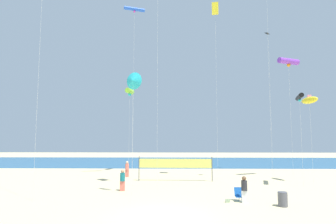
{
  "coord_description": "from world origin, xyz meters",
  "views": [
    {
      "loc": [
        0.61,
        -14.81,
        4.34
      ],
      "look_at": [
        0.16,
        11.08,
        6.77
      ],
      "focal_mm": 28.5,
      "sensor_mm": 36.0,
      "label": 1
    }
  ],
  "objects_px": {
    "volleyball_net": "(175,164)",
    "kite_cyan_delta": "(133,81)",
    "folding_beach_chair": "(239,194)",
    "kite_black_diamond": "(268,37)",
    "beachgoer_teal_shirt": "(122,179)",
    "kite_black_tube": "(300,97)",
    "kite_blue_tube": "(134,10)",
    "trash_barrel": "(283,199)",
    "beachgoer_coral_shirt": "(127,168)",
    "kite_yellow_box": "(215,9)",
    "kite_yellow_inflatable": "(310,100)",
    "kite_lime_tube": "(130,92)",
    "beach_handbag": "(228,201)",
    "beachgoer_charcoal_shirt": "(244,188)",
    "kite_violet_tube": "(288,62)"
  },
  "relations": [
    {
      "from": "volleyball_net",
      "to": "kite_cyan_delta",
      "type": "xyz_separation_m",
      "value": [
        -3.3,
        -6.68,
        7.04
      ]
    },
    {
      "from": "folding_beach_chair",
      "to": "kite_black_diamond",
      "type": "relative_size",
      "value": 0.05
    },
    {
      "from": "beachgoer_teal_shirt",
      "to": "kite_black_tube",
      "type": "relative_size",
      "value": 0.21
    },
    {
      "from": "kite_blue_tube",
      "to": "kite_cyan_delta",
      "type": "relative_size",
      "value": 2.04
    },
    {
      "from": "trash_barrel",
      "to": "kite_black_tube",
      "type": "relative_size",
      "value": 0.11
    },
    {
      "from": "beachgoer_teal_shirt",
      "to": "beachgoer_coral_shirt",
      "type": "xyz_separation_m",
      "value": [
        -0.91,
        7.48,
        -0.0
      ]
    },
    {
      "from": "kite_yellow_box",
      "to": "kite_yellow_inflatable",
      "type": "xyz_separation_m",
      "value": [
        8.7,
        -1.89,
        -10.29
      ]
    },
    {
      "from": "kite_lime_tube",
      "to": "kite_black_tube",
      "type": "relative_size",
      "value": 1.29
    },
    {
      "from": "trash_barrel",
      "to": "kite_yellow_box",
      "type": "bearing_deg",
      "value": 102.13
    },
    {
      "from": "kite_blue_tube",
      "to": "trash_barrel",
      "type": "bearing_deg",
      "value": -46.36
    },
    {
      "from": "beach_handbag",
      "to": "volleyball_net",
      "type": "bearing_deg",
      "value": 111.64
    },
    {
      "from": "volleyball_net",
      "to": "kite_lime_tube",
      "type": "xyz_separation_m",
      "value": [
        -5.75,
        6.77,
        8.51
      ]
    },
    {
      "from": "kite_lime_tube",
      "to": "kite_black_diamond",
      "type": "bearing_deg",
      "value": -1.24
    },
    {
      "from": "beachgoer_charcoal_shirt",
      "to": "kite_blue_tube",
      "type": "bearing_deg",
      "value": 67.78
    },
    {
      "from": "beachgoer_coral_shirt",
      "to": "kite_yellow_box",
      "type": "bearing_deg",
      "value": -72.76
    },
    {
      "from": "kite_blue_tube",
      "to": "kite_lime_tube",
      "type": "height_order",
      "value": "kite_blue_tube"
    },
    {
      "from": "kite_yellow_inflatable",
      "to": "beach_handbag",
      "type": "bearing_deg",
      "value": -141.59
    },
    {
      "from": "kite_yellow_box",
      "to": "beach_handbag",
      "type": "bearing_deg",
      "value": -95.86
    },
    {
      "from": "trash_barrel",
      "to": "kite_black_tube",
      "type": "xyz_separation_m",
      "value": [
        4.5,
        6.6,
        7.45
      ]
    },
    {
      "from": "beachgoer_teal_shirt",
      "to": "kite_lime_tube",
      "type": "relative_size",
      "value": 0.16
    },
    {
      "from": "volleyball_net",
      "to": "kite_black_tube",
      "type": "xyz_separation_m",
      "value": [
        11.15,
        -2.96,
        6.27
      ]
    },
    {
      "from": "folding_beach_chair",
      "to": "volleyball_net",
      "type": "bearing_deg",
      "value": 159.22
    },
    {
      "from": "beachgoer_coral_shirt",
      "to": "kite_cyan_delta",
      "type": "height_order",
      "value": "kite_cyan_delta"
    },
    {
      "from": "folding_beach_chair",
      "to": "kite_lime_tube",
      "type": "relative_size",
      "value": 0.08
    },
    {
      "from": "beachgoer_coral_shirt",
      "to": "kite_black_diamond",
      "type": "height_order",
      "value": "kite_black_diamond"
    },
    {
      "from": "beachgoer_charcoal_shirt",
      "to": "kite_cyan_delta",
      "type": "distance_m",
      "value": 11.17
    },
    {
      "from": "beachgoer_charcoal_shirt",
      "to": "kite_lime_tube",
      "type": "distance_m",
      "value": 20.64
    },
    {
      "from": "kite_violet_tube",
      "to": "kite_yellow_inflatable",
      "type": "relative_size",
      "value": 1.52
    },
    {
      "from": "beachgoer_teal_shirt",
      "to": "beachgoer_charcoal_shirt",
      "type": "height_order",
      "value": "beachgoer_charcoal_shirt"
    },
    {
      "from": "volleyball_net",
      "to": "kite_blue_tube",
      "type": "bearing_deg",
      "value": 154.09
    },
    {
      "from": "beachgoer_teal_shirt",
      "to": "kite_cyan_delta",
      "type": "distance_m",
      "value": 8.01
    },
    {
      "from": "kite_lime_tube",
      "to": "folding_beach_chair",
      "type": "bearing_deg",
      "value": -56.19
    },
    {
      "from": "kite_violet_tube",
      "to": "kite_lime_tube",
      "type": "distance_m",
      "value": 18.94
    },
    {
      "from": "volleyball_net",
      "to": "kite_blue_tube",
      "type": "distance_m",
      "value": 17.9
    },
    {
      "from": "kite_black_diamond",
      "to": "kite_yellow_inflatable",
      "type": "xyz_separation_m",
      "value": [
        1.16,
        -7.28,
        -9.23
      ]
    },
    {
      "from": "beach_handbag",
      "to": "kite_cyan_delta",
      "type": "relative_size",
      "value": 0.03
    },
    {
      "from": "beachgoer_charcoal_shirt",
      "to": "kite_yellow_inflatable",
      "type": "distance_m",
      "value": 13.45
    },
    {
      "from": "kite_lime_tube",
      "to": "beachgoer_coral_shirt",
      "type": "bearing_deg",
      "value": -82.96
    },
    {
      "from": "beachgoer_coral_shirt",
      "to": "kite_blue_tube",
      "type": "relative_size",
      "value": 0.09
    },
    {
      "from": "beachgoer_charcoal_shirt",
      "to": "beach_handbag",
      "type": "relative_size",
      "value": 6.0
    },
    {
      "from": "volleyball_net",
      "to": "kite_yellow_inflatable",
      "type": "bearing_deg",
      "value": -3.92
    },
    {
      "from": "trash_barrel",
      "to": "kite_cyan_delta",
      "type": "bearing_deg",
      "value": 163.88
    },
    {
      "from": "kite_blue_tube",
      "to": "kite_yellow_inflatable",
      "type": "height_order",
      "value": "kite_blue_tube"
    },
    {
      "from": "beach_handbag",
      "to": "kite_blue_tube",
      "type": "relative_size",
      "value": 0.02
    },
    {
      "from": "kite_yellow_box",
      "to": "kite_yellow_inflatable",
      "type": "relative_size",
      "value": 2.23
    },
    {
      "from": "beachgoer_charcoal_shirt",
      "to": "kite_lime_tube",
      "type": "height_order",
      "value": "kite_lime_tube"
    },
    {
      "from": "kite_black_diamond",
      "to": "kite_blue_tube",
      "type": "xyz_separation_m",
      "value": [
        -16.52,
        -4.16,
        1.66
      ]
    },
    {
      "from": "kite_blue_tube",
      "to": "kite_violet_tube",
      "type": "bearing_deg",
      "value": -2.13
    },
    {
      "from": "kite_yellow_inflatable",
      "to": "beachgoer_charcoal_shirt",
      "type": "bearing_deg",
      "value": -138.11
    },
    {
      "from": "kite_black_diamond",
      "to": "kite_cyan_delta",
      "type": "xyz_separation_m",
      "value": [
        -15.22,
        -13.07,
        -8.47
      ]
    }
  ]
}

